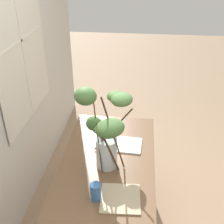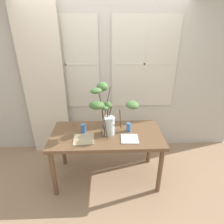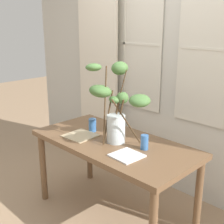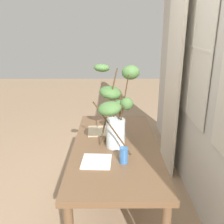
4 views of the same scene
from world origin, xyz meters
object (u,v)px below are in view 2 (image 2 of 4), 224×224
vase_with_branches (107,111)px  dining_table (107,139)px  plate_square_left (84,139)px  drinking_glass_blue_right (129,127)px  drinking_glass_blue_left (83,129)px  plate_square_right (130,139)px

vase_with_branches → dining_table: bearing=175.8°
plate_square_left → drinking_glass_blue_right: bearing=17.4°
dining_table → vase_with_branches: 0.44m
drinking_glass_blue_right → plate_square_left: drinking_glass_blue_right is taller
vase_with_branches → plate_square_left: size_ratio=2.63×
plate_square_left → drinking_glass_blue_left: bearing=95.3°
plate_square_right → dining_table: bearing=153.2°
drinking_glass_blue_right → plate_square_left: (-0.62, -0.19, -0.06)m
drinking_glass_blue_left → plate_square_left: size_ratio=0.48×
dining_table → vase_with_branches: (0.02, -0.00, 0.43)m
vase_with_branches → plate_square_right: vase_with_branches is taller
drinking_glass_blue_left → plate_square_right: (0.62, -0.18, -0.06)m
drinking_glass_blue_left → drinking_glass_blue_right: size_ratio=1.03×
plate_square_left → dining_table: bearing=24.1°
dining_table → drinking_glass_blue_left: drinking_glass_blue_left is taller
dining_table → plate_square_left: bearing=-155.9°
vase_with_branches → drinking_glass_blue_right: bearing=11.2°
dining_table → drinking_glass_blue_right: 0.35m
dining_table → drinking_glass_blue_right: size_ratio=12.26×
plate_square_right → drinking_glass_blue_right: bearing=87.6°
vase_with_branches → plate_square_left: 0.48m
drinking_glass_blue_right → plate_square_right: 0.22m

